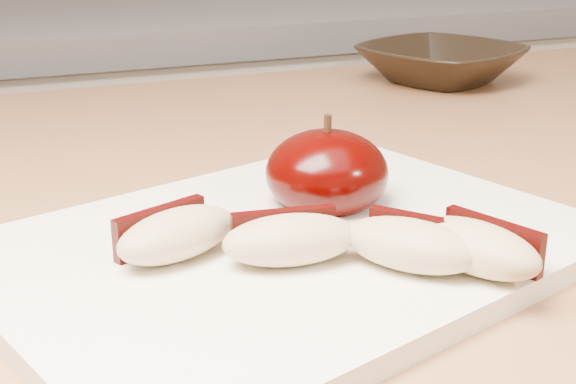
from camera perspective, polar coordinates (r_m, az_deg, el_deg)
name	(u,v)px	position (r m, az deg, el deg)	size (l,w,h in m)	color
back_cabinet	(51,306)	(1.34, -16.50, -7.76)	(2.40, 0.62, 0.94)	silver
cutting_board	(288,248)	(0.42, 0.00, -3.99)	(0.31, 0.22, 0.01)	white
apple_half	(327,173)	(0.46, 2.78, 1.36)	(0.07, 0.07, 0.06)	black
apple_wedge_a	(175,233)	(0.40, -8.03, -2.94)	(0.07, 0.05, 0.02)	tan
apple_wedge_b	(290,239)	(0.39, 0.12, -3.34)	(0.07, 0.04, 0.02)	tan
apple_wedge_c	(411,244)	(0.38, 8.77, -3.67)	(0.07, 0.07, 0.02)	tan
apple_wedge_d	(478,247)	(0.39, 13.39, -3.81)	(0.05, 0.07, 0.02)	tan
bowl	(441,64)	(0.85, 10.80, 8.96)	(0.16, 0.16, 0.04)	black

